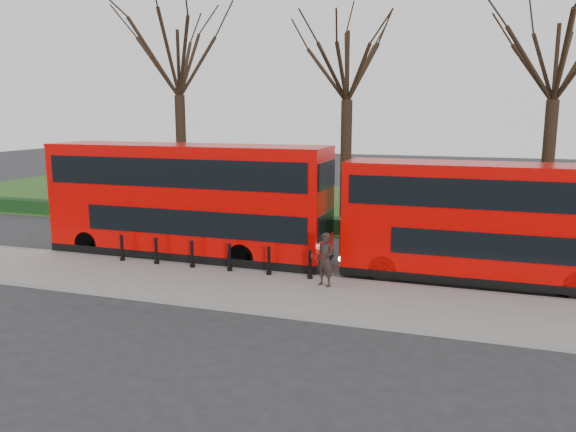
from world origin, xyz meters
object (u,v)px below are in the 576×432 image
(bollard_row, at_px, (211,256))
(pedestrian, at_px, (325,260))
(bus_lead, at_px, (187,202))
(bus_rear, at_px, (496,224))

(bollard_row, height_order, pedestrian, pedestrian)
(bus_lead, relative_size, bus_rear, 1.11)
(bollard_row, distance_m, bus_lead, 3.11)
(bollard_row, distance_m, pedestrian, 4.68)
(bollard_row, relative_size, pedestrian, 4.31)
(bollard_row, distance_m, bus_rear, 10.35)
(bus_lead, height_order, pedestrian, bus_lead)
(bollard_row, bearing_deg, bus_lead, 136.43)
(bus_rear, height_order, pedestrian, bus_rear)
(bus_lead, height_order, bus_rear, bus_lead)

